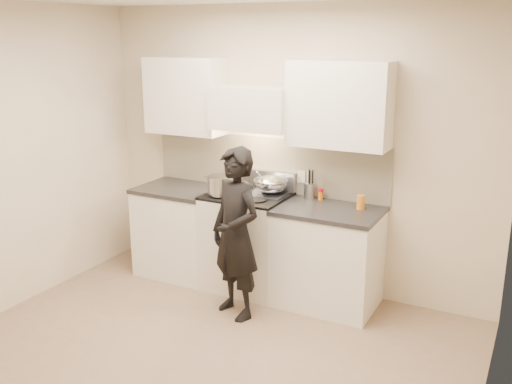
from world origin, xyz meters
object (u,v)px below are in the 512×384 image
(person, at_px, (236,234))
(counter_right, at_px, (328,257))
(utensil_crock, at_px, (310,190))
(stove, at_px, (247,241))
(wok, at_px, (271,184))

(person, bearing_deg, counter_right, 64.89)
(utensil_crock, bearing_deg, counter_right, -38.79)
(stove, distance_m, wok, 0.61)
(wok, xyz_separation_m, utensil_crock, (0.35, 0.13, -0.04))
(counter_right, distance_m, wok, 0.87)
(wok, bearing_deg, stove, -153.15)
(stove, xyz_separation_m, counter_right, (0.83, 0.00, -0.01))
(counter_right, height_order, wok, wok)
(person, bearing_deg, wok, 112.64)
(wok, bearing_deg, person, -90.65)
(stove, relative_size, person, 0.63)
(counter_right, xyz_separation_m, person, (-0.64, -0.57, 0.30))
(wok, relative_size, utensil_crock, 1.45)
(stove, bearing_deg, counter_right, 0.00)
(stove, height_order, person, person)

